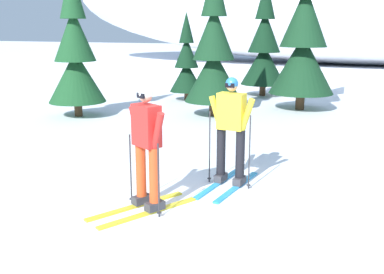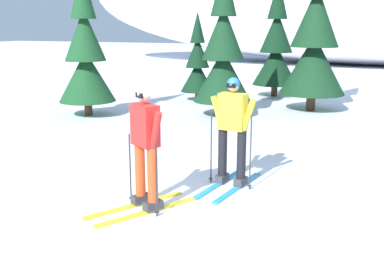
{
  "view_description": "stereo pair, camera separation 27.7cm",
  "coord_description": "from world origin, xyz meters",
  "px_view_note": "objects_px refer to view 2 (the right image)",
  "views": [
    {
      "loc": [
        1.94,
        -6.33,
        2.61
      ],
      "look_at": [
        -0.49,
        0.09,
        0.95
      ],
      "focal_mm": 43.1,
      "sensor_mm": 36.0,
      "label": 1
    },
    {
      "loc": [
        2.2,
        -6.22,
        2.61
      ],
      "look_at": [
        -0.49,
        0.09,
        0.95
      ],
      "focal_mm": 43.1,
      "sensor_mm": 36.0,
      "label": 2
    }
  ],
  "objects_px": {
    "skier_red_jacket": "(145,146)",
    "pine_tree_right": "(315,40)",
    "pine_tree_center_right": "(276,47)",
    "pine_tree_far_left": "(86,55)",
    "skier_yellow_jacket": "(232,129)",
    "pine_tree_center_left": "(223,53)",
    "pine_tree_left": "(197,64)"
  },
  "relations": [
    {
      "from": "skier_red_jacket",
      "to": "pine_tree_right",
      "type": "xyz_separation_m",
      "value": [
        0.92,
        9.17,
        1.24
      ]
    },
    {
      "from": "pine_tree_right",
      "to": "pine_tree_center_right",
      "type": "bearing_deg",
      "value": 124.53
    },
    {
      "from": "pine_tree_far_left",
      "to": "pine_tree_center_right",
      "type": "xyz_separation_m",
      "value": [
        4.22,
        6.04,
        0.03
      ]
    },
    {
      "from": "skier_yellow_jacket",
      "to": "pine_tree_center_right",
      "type": "height_order",
      "value": "pine_tree_center_right"
    },
    {
      "from": "pine_tree_far_left",
      "to": "pine_tree_right",
      "type": "distance_m",
      "value": 6.93
    },
    {
      "from": "skier_yellow_jacket",
      "to": "pine_tree_far_left",
      "type": "xyz_separation_m",
      "value": [
        -5.89,
        4.25,
        0.84
      ]
    },
    {
      "from": "skier_red_jacket",
      "to": "pine_tree_center_left",
      "type": "xyz_separation_m",
      "value": [
        -1.36,
        7.19,
        0.89
      ]
    },
    {
      "from": "skier_yellow_jacket",
      "to": "pine_tree_right",
      "type": "bearing_deg",
      "value": 89.29
    },
    {
      "from": "pine_tree_far_left",
      "to": "pine_tree_center_left",
      "type": "xyz_separation_m",
      "value": [
        3.71,
        1.49,
        0.04
      ]
    },
    {
      "from": "pine_tree_far_left",
      "to": "pine_tree_center_left",
      "type": "distance_m",
      "value": 4.0
    },
    {
      "from": "pine_tree_center_left",
      "to": "pine_tree_right",
      "type": "xyz_separation_m",
      "value": [
        2.28,
        1.98,
        0.35
      ]
    },
    {
      "from": "pine_tree_center_left",
      "to": "pine_tree_center_right",
      "type": "height_order",
      "value": "pine_tree_center_left"
    },
    {
      "from": "skier_yellow_jacket",
      "to": "pine_tree_left",
      "type": "bearing_deg",
      "value": 115.92
    },
    {
      "from": "skier_yellow_jacket",
      "to": "pine_tree_far_left",
      "type": "relative_size",
      "value": 0.42
    },
    {
      "from": "skier_yellow_jacket",
      "to": "skier_red_jacket",
      "type": "bearing_deg",
      "value": -119.59
    },
    {
      "from": "pine_tree_center_left",
      "to": "pine_tree_center_right",
      "type": "bearing_deg",
      "value": 83.63
    },
    {
      "from": "pine_tree_left",
      "to": "pine_tree_center_right",
      "type": "xyz_separation_m",
      "value": [
        2.34,
        2.03,
        0.53
      ]
    },
    {
      "from": "skier_red_jacket",
      "to": "pine_tree_left",
      "type": "height_order",
      "value": "pine_tree_left"
    },
    {
      "from": "pine_tree_center_left",
      "to": "skier_red_jacket",
      "type": "bearing_deg",
      "value": -79.33
    },
    {
      "from": "pine_tree_left",
      "to": "pine_tree_right",
      "type": "xyz_separation_m",
      "value": [
        4.11,
        -0.54,
        0.89
      ]
    },
    {
      "from": "pine_tree_far_left",
      "to": "pine_tree_center_left",
      "type": "bearing_deg",
      "value": 21.9
    },
    {
      "from": "pine_tree_left",
      "to": "pine_tree_right",
      "type": "bearing_deg",
      "value": -7.53
    },
    {
      "from": "skier_red_jacket",
      "to": "pine_tree_far_left",
      "type": "relative_size",
      "value": 0.42
    },
    {
      "from": "pine_tree_left",
      "to": "pine_tree_center_left",
      "type": "xyz_separation_m",
      "value": [
        1.83,
        -2.52,
        0.54
      ]
    },
    {
      "from": "skier_yellow_jacket",
      "to": "pine_tree_center_right",
      "type": "relative_size",
      "value": 0.41
    },
    {
      "from": "skier_yellow_jacket",
      "to": "pine_tree_right",
      "type": "relative_size",
      "value": 0.35
    },
    {
      "from": "pine_tree_center_right",
      "to": "skier_yellow_jacket",
      "type": "bearing_deg",
      "value": -80.76
    },
    {
      "from": "pine_tree_far_left",
      "to": "pine_tree_right",
      "type": "bearing_deg",
      "value": 30.09
    },
    {
      "from": "skier_red_jacket",
      "to": "pine_tree_left",
      "type": "xyz_separation_m",
      "value": [
        -3.19,
        9.71,
        0.35
      ]
    },
    {
      "from": "pine_tree_center_left",
      "to": "pine_tree_center_right",
      "type": "xyz_separation_m",
      "value": [
        0.51,
        4.55,
        -0.01
      ]
    },
    {
      "from": "skier_red_jacket",
      "to": "pine_tree_center_right",
      "type": "bearing_deg",
      "value": 94.13
    },
    {
      "from": "skier_red_jacket",
      "to": "pine_tree_right",
      "type": "height_order",
      "value": "pine_tree_right"
    }
  ]
}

